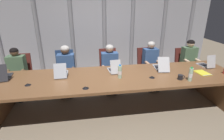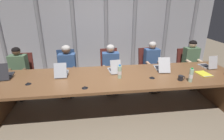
# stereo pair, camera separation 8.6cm
# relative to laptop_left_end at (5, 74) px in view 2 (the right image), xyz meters

# --- Properties ---
(ground_plane) EXTENTS (13.26, 13.26, 0.00)m
(ground_plane) POSITION_rel_laptop_left_end_xyz_m (2.12, -0.23, -0.79)
(ground_plane) COLOR #7F705B
(conference_table) EXTENTS (4.90, 1.23, 0.73)m
(conference_table) POSITION_rel_laptop_left_end_xyz_m (2.12, -0.23, -0.18)
(conference_table) COLOR brown
(conference_table) RESTS_ON ground_plane
(curtain_backdrop) EXTENTS (6.63, 0.17, 2.93)m
(curtain_backdrop) POSITION_rel_laptop_left_end_xyz_m (2.12, 1.92, 0.68)
(curtain_backdrop) COLOR #9999A0
(curtain_backdrop) RESTS_ON ground_plane
(laptop_left_end) EXTENTS (0.28, 0.47, 0.32)m
(laptop_left_end) POSITION_rel_laptop_left_end_xyz_m (0.00, 0.00, 0.00)
(laptop_left_end) COLOR #2D2D33
(laptop_left_end) RESTS_ON conference_table
(laptop_left_mid) EXTENTS (0.24, 0.43, 0.28)m
(laptop_left_mid) POSITION_rel_laptop_left_end_xyz_m (1.06, -0.02, -0.01)
(laptop_left_mid) COLOR #A8ADB7
(laptop_left_mid) RESTS_ON conference_table
(laptop_center) EXTENTS (0.25, 0.41, 0.29)m
(laptop_center) POSITION_rel_laptop_left_end_xyz_m (2.12, 0.02, -0.00)
(laptop_center) COLOR #BCBCC1
(laptop_center) RESTS_ON conference_table
(laptop_right_mid) EXTENTS (0.29, 0.51, 0.30)m
(laptop_right_mid) POSITION_rel_laptop_left_end_xyz_m (3.15, 0.01, -0.00)
(laptop_right_mid) COLOR #BCBCC1
(laptop_right_mid) RESTS_ON conference_table
(laptop_right_end) EXTENTS (0.25, 0.38, 0.29)m
(laptop_right_end) POSITION_rel_laptop_left_end_xyz_m (4.22, -0.00, -0.00)
(laptop_right_end) COLOR #BCBCC1
(laptop_right_end) RESTS_ON conference_table
(office_chair_left_end) EXTENTS (0.60, 0.60, 0.94)m
(office_chair_left_end) POSITION_rel_laptop_left_end_xyz_m (0.03, 0.79, -0.44)
(office_chair_left_end) COLOR #511E19
(office_chair_left_end) RESTS_ON ground_plane
(office_chair_left_mid) EXTENTS (0.60, 0.60, 0.99)m
(office_chair_left_mid) POSITION_rel_laptop_left_end_xyz_m (1.05, 0.80, -0.42)
(office_chair_left_mid) COLOR navy
(office_chair_left_mid) RESTS_ON ground_plane
(office_chair_center) EXTENTS (0.60, 0.60, 0.98)m
(office_chair_center) POSITION_rel_laptop_left_end_xyz_m (2.14, 0.80, -0.42)
(office_chair_center) COLOR #511E19
(office_chair_center) RESTS_ON ground_plane
(office_chair_right_mid) EXTENTS (0.60, 0.61, 0.97)m
(office_chair_right_mid) POSITION_rel_laptop_left_end_xyz_m (3.15, 0.80, -0.43)
(office_chair_right_mid) COLOR #511E19
(office_chair_right_mid) RESTS_ON ground_plane
(office_chair_right_end) EXTENTS (0.60, 0.60, 0.92)m
(office_chair_right_end) POSITION_rel_laptop_left_end_xyz_m (4.21, 0.79, -0.44)
(office_chair_right_end) COLOR #511E19
(office_chair_right_end) RESTS_ON ground_plane
(person_left_end) EXTENTS (0.41, 0.56, 1.15)m
(person_left_end) POSITION_rel_laptop_left_end_xyz_m (-0.01, 0.63, -0.14)
(person_left_end) COLOR #4C6B4C
(person_left_end) RESTS_ON ground_plane
(person_left_mid) EXTENTS (0.42, 0.56, 1.16)m
(person_left_mid) POSITION_rel_laptop_left_end_xyz_m (1.09, 0.64, -0.12)
(person_left_mid) COLOR #335184
(person_left_mid) RESTS_ON ground_plane
(person_center) EXTENTS (0.42, 0.55, 1.14)m
(person_center) POSITION_rel_laptop_left_end_xyz_m (2.13, 0.64, -0.14)
(person_center) COLOR #335184
(person_center) RESTS_ON ground_plane
(person_right_mid) EXTENTS (0.38, 0.56, 1.18)m
(person_right_mid) POSITION_rel_laptop_left_end_xyz_m (3.18, 0.63, -0.13)
(person_right_mid) COLOR #335184
(person_right_mid) RESTS_ON ground_plane
(person_right_end) EXTENTS (0.37, 0.55, 1.19)m
(person_right_end) POSITION_rel_laptop_left_end_xyz_m (4.24, 0.63, -0.12)
(person_right_end) COLOR #4C6B4C
(person_right_end) RESTS_ON ground_plane
(water_bottle_primary) EXTENTS (0.08, 0.08, 0.27)m
(water_bottle_primary) POSITION_rel_laptop_left_end_xyz_m (2.18, -0.32, 0.06)
(water_bottle_primary) COLOR #ADD1B2
(water_bottle_primary) RESTS_ON conference_table
(water_bottle_secondary) EXTENTS (0.07, 0.07, 0.27)m
(water_bottle_secondary) POSITION_rel_laptop_left_end_xyz_m (3.43, -0.65, 0.06)
(water_bottle_secondary) COLOR #ADD1B2
(water_bottle_secondary) RESTS_ON conference_table
(coffee_mug_far) EXTENTS (0.14, 0.09, 0.09)m
(coffee_mug_far) POSITION_rel_laptop_left_end_xyz_m (3.29, -0.57, -0.01)
(coffee_mug_far) COLOR black
(coffee_mug_far) RESTS_ON conference_table
(conference_mic_left_side) EXTENTS (0.11, 0.11, 0.03)m
(conference_mic_left_side) POSITION_rel_laptop_left_end_xyz_m (2.80, -0.41, -0.04)
(conference_mic_left_side) COLOR black
(conference_mic_left_side) RESTS_ON conference_table
(conference_mic_middle) EXTENTS (0.11, 0.11, 0.03)m
(conference_mic_middle) POSITION_rel_laptop_left_end_xyz_m (0.52, -0.37, -0.04)
(conference_mic_middle) COLOR black
(conference_mic_middle) RESTS_ON conference_table
(conference_mic_right_side) EXTENTS (0.11, 0.11, 0.03)m
(conference_mic_right_side) POSITION_rel_laptop_left_end_xyz_m (1.52, -0.66, -0.04)
(conference_mic_right_side) COLOR black
(conference_mic_right_side) RESTS_ON conference_table
(spiral_notepad) EXTENTS (0.25, 0.32, 0.03)m
(spiral_notepad) POSITION_rel_laptop_left_end_xyz_m (3.90, -0.36, -0.05)
(spiral_notepad) COLOR yellow
(spiral_notepad) RESTS_ON conference_table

